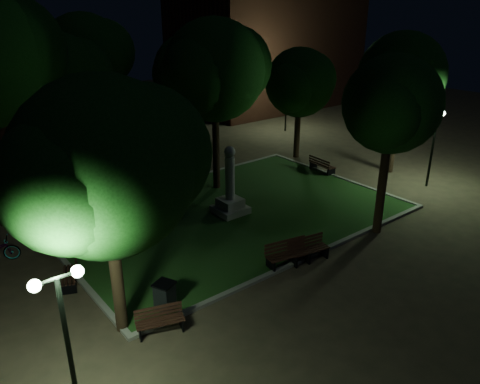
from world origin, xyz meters
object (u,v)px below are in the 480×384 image
object	(u,v)px
trash_bin	(165,296)
bench_near_right	(308,250)
bench_near_left	(288,254)
bench_west_near	(160,321)
bench_right_side	(322,166)
monument	(230,195)
bench_left_side	(71,275)
bench_far_side	(173,159)

from	to	relation	value
trash_bin	bench_near_right	bearing A→B (deg)	-6.04
bench_near_left	bench_west_near	size ratio (longest dim) A/B	1.20
bench_near_right	bench_west_near	distance (m)	6.51
bench_near_left	trash_bin	size ratio (longest dim) A/B	1.81
bench_near_left	bench_right_side	world-z (taller)	bench_near_left
monument	bench_right_side	world-z (taller)	monument
bench_near_left	bench_left_side	world-z (taller)	bench_near_left
bench_left_side	bench_right_side	xyz separation A→B (m)	(15.42, 2.39, 0.08)
bench_left_side	bench_far_side	world-z (taller)	bench_far_side
bench_near_left	trash_bin	world-z (taller)	trash_bin
bench_near_left	bench_left_side	bearing A→B (deg)	162.61
bench_near_right	bench_right_side	size ratio (longest dim) A/B	1.00
bench_west_near	trash_bin	distance (m)	1.05
monument	bench_near_left	world-z (taller)	monument
bench_west_near	trash_bin	xyz separation A→B (m)	(0.65, 0.82, 0.14)
bench_near_right	bench_right_side	bearing A→B (deg)	49.51
bench_near_right	trash_bin	bearing A→B (deg)	-175.86
trash_bin	bench_right_side	bearing A→B (deg)	22.83
bench_near_right	bench_left_side	distance (m)	8.64
bench_left_side	bench_far_side	distance (m)	12.78
monument	bench_far_side	xyz separation A→B (m)	(1.44, 7.55, -0.50)
bench_near_right	bench_right_side	world-z (taller)	bench_right_side
bench_near_left	bench_far_side	size ratio (longest dim) A/B	1.04
bench_right_side	trash_bin	size ratio (longest dim) A/B	1.69
bench_west_near	bench_right_side	distance (m)	15.69
bench_right_side	bench_near_left	bearing A→B (deg)	129.89
bench_left_side	trash_bin	bearing A→B (deg)	51.47
bench_west_near	bench_near_left	bearing A→B (deg)	22.28
bench_west_near	bench_left_side	size ratio (longest dim) A/B	1.05
bench_near_right	bench_left_side	size ratio (longest dim) A/B	1.18
bench_near_right	bench_right_side	xyz separation A→B (m)	(7.75, 6.35, 0.01)
bench_west_near	bench_near_right	bearing A→B (deg)	20.05
bench_far_side	bench_near_left	bearing A→B (deg)	79.73
bench_near_left	bench_left_side	distance (m)	7.78
bench_near_right	bench_far_side	size ratio (longest dim) A/B	0.97
bench_left_side	bench_far_side	xyz separation A→B (m)	(9.33, 8.74, 0.10)
bench_right_side	bench_far_side	xyz separation A→B (m)	(-6.09, 6.35, 0.02)
bench_near_right	trash_bin	distance (m)	5.89
monument	bench_far_side	distance (m)	7.71
bench_left_side	bench_right_side	world-z (taller)	bench_right_side
bench_near_right	bench_west_near	world-z (taller)	bench_near_right
bench_near_left	bench_west_near	world-z (taller)	bench_near_left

